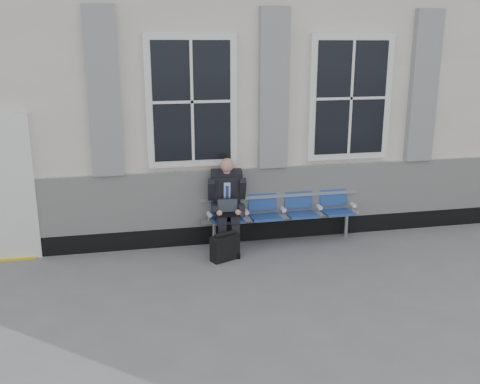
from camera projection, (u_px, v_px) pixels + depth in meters
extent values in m
plane|color=slate|center=(360.00, 269.00, 7.55)|extent=(70.00, 70.00, 0.00)
cube|color=silver|center=(290.00, 96.00, 10.28)|extent=(14.00, 4.00, 4.20)
cube|color=black|center=(323.00, 226.00, 8.89)|extent=(14.00, 0.10, 0.30)
cube|color=silver|center=(325.00, 191.00, 8.72)|extent=(14.00, 0.08, 0.90)
cube|color=gray|center=(104.00, 93.00, 7.57)|extent=(0.45, 0.14, 2.40)
cube|color=gray|center=(274.00, 90.00, 8.08)|extent=(0.45, 0.14, 2.40)
cube|color=gray|center=(423.00, 87.00, 8.59)|extent=(0.45, 0.14, 2.40)
cube|color=white|center=(192.00, 101.00, 7.89)|extent=(1.35, 0.10, 1.95)
cube|color=black|center=(192.00, 102.00, 7.84)|extent=(1.15, 0.02, 1.75)
cube|color=white|center=(350.00, 98.00, 8.39)|extent=(1.35, 0.10, 1.95)
cube|color=black|center=(351.00, 98.00, 8.35)|extent=(1.15, 0.02, 1.75)
cube|color=gold|center=(4.00, 258.00, 7.92)|extent=(0.95, 0.30, 0.02)
cube|color=#9EA0A3|center=(282.00, 216.00, 8.50)|extent=(2.60, 0.07, 0.07)
cube|color=#9EA0A3|center=(280.00, 196.00, 8.53)|extent=(2.60, 0.05, 0.05)
cylinder|color=#9EA0A3|center=(214.00, 235.00, 8.34)|extent=(0.06, 0.06, 0.39)
cylinder|color=#9EA0A3|center=(346.00, 225.00, 8.79)|extent=(0.06, 0.06, 0.39)
cube|color=navy|center=(228.00, 220.00, 8.24)|extent=(0.46, 0.42, 0.07)
cube|color=navy|center=(225.00, 200.00, 8.37)|extent=(0.46, 0.10, 0.40)
cube|color=navy|center=(265.00, 217.00, 8.36)|extent=(0.46, 0.42, 0.07)
cube|color=navy|center=(262.00, 198.00, 8.49)|extent=(0.46, 0.10, 0.40)
cube|color=navy|center=(302.00, 215.00, 8.48)|extent=(0.46, 0.42, 0.07)
cube|color=navy|center=(298.00, 196.00, 8.61)|extent=(0.46, 0.10, 0.40)
cube|color=navy|center=(337.00, 212.00, 8.60)|extent=(0.46, 0.42, 0.07)
cube|color=navy|center=(333.00, 193.00, 8.73)|extent=(0.46, 0.10, 0.40)
cylinder|color=white|center=(209.00, 214.00, 8.18)|extent=(0.07, 0.12, 0.07)
cylinder|color=white|center=(246.00, 212.00, 8.30)|extent=(0.07, 0.12, 0.07)
cylinder|color=white|center=(283.00, 209.00, 8.42)|extent=(0.07, 0.12, 0.07)
cylinder|color=white|center=(319.00, 207.00, 8.54)|extent=(0.07, 0.12, 0.07)
cylinder|color=white|center=(353.00, 205.00, 8.66)|extent=(0.07, 0.12, 0.07)
cube|color=black|center=(223.00, 254.00, 7.98)|extent=(0.14, 0.27, 0.09)
cube|color=black|center=(236.00, 253.00, 8.00)|extent=(0.14, 0.27, 0.09)
cube|color=black|center=(222.00, 240.00, 7.98)|extent=(0.13, 0.14, 0.47)
cube|color=black|center=(235.00, 239.00, 8.00)|extent=(0.13, 0.14, 0.47)
cube|color=black|center=(221.00, 217.00, 8.11)|extent=(0.19, 0.46, 0.14)
cube|color=black|center=(234.00, 216.00, 8.13)|extent=(0.19, 0.46, 0.14)
cube|color=black|center=(226.00, 192.00, 8.22)|extent=(0.45, 0.38, 0.62)
cube|color=#BDDBF8|center=(227.00, 193.00, 8.10)|extent=(0.11, 0.10, 0.35)
cube|color=#203A98|center=(227.00, 195.00, 8.10)|extent=(0.05, 0.08, 0.29)
cube|color=black|center=(226.00, 174.00, 8.11)|extent=(0.50, 0.28, 0.14)
cylinder|color=tan|center=(227.00, 171.00, 8.05)|extent=(0.11, 0.11, 0.10)
sphere|color=tan|center=(227.00, 165.00, 7.97)|extent=(0.21, 0.21, 0.21)
cube|color=black|center=(211.00, 190.00, 8.08)|extent=(0.13, 0.29, 0.37)
cube|color=black|center=(242.00, 189.00, 8.13)|extent=(0.13, 0.29, 0.37)
cube|color=black|center=(215.00, 208.00, 7.98)|extent=(0.12, 0.31, 0.14)
cube|color=black|center=(241.00, 207.00, 8.02)|extent=(0.12, 0.31, 0.14)
sphere|color=tan|center=(219.00, 213.00, 7.86)|extent=(0.09, 0.09, 0.09)
sphere|color=tan|center=(238.00, 212.00, 7.89)|extent=(0.09, 0.09, 0.09)
cube|color=black|center=(228.00, 214.00, 7.97)|extent=(0.35, 0.26, 0.02)
cube|color=black|center=(228.00, 205.00, 8.05)|extent=(0.33, 0.12, 0.21)
cube|color=black|center=(228.00, 206.00, 8.04)|extent=(0.30, 0.10, 0.18)
cube|color=black|center=(225.00, 248.00, 7.82)|extent=(0.46, 0.33, 0.38)
cylinder|color=black|center=(225.00, 234.00, 7.77)|extent=(0.33, 0.20, 0.07)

